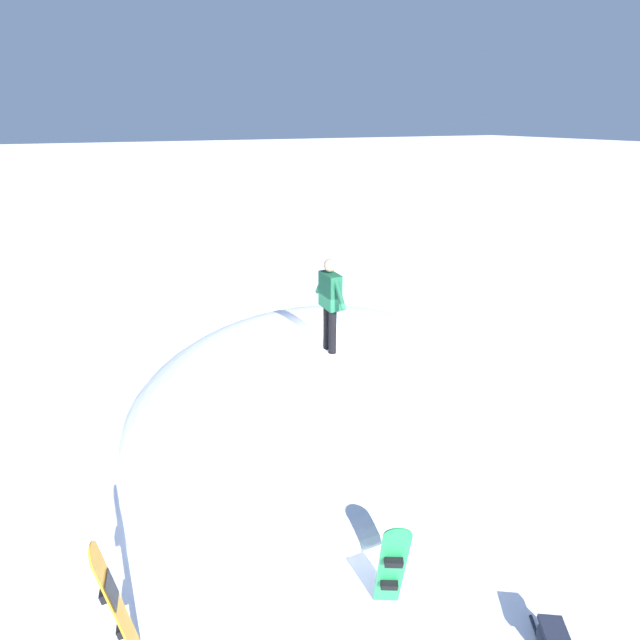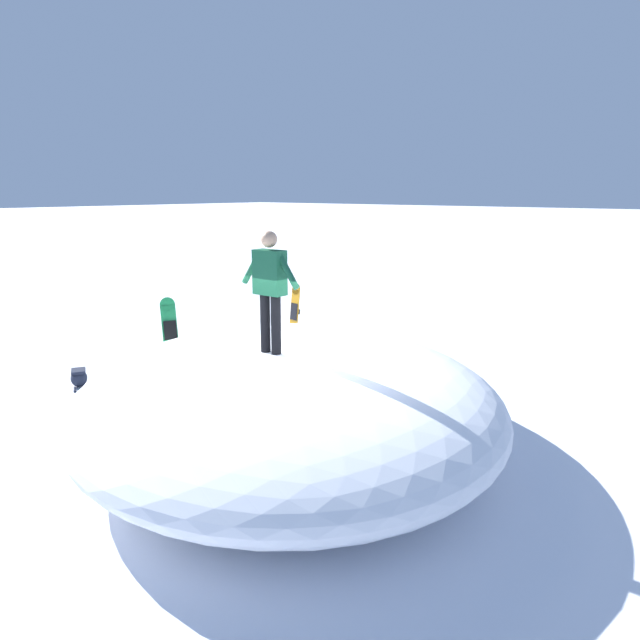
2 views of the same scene
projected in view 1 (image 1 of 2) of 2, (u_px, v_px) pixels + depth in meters
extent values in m
plane|color=white|center=(309.00, 404.00, 9.27)|extent=(240.00, 240.00, 0.00)
ellipsoid|color=white|center=(315.00, 387.00, 8.49)|extent=(9.59, 9.56, 1.45)
cylinder|color=black|center=(332.00, 331.00, 8.03)|extent=(0.14, 0.14, 0.83)
cylinder|color=black|center=(327.00, 327.00, 8.20)|extent=(0.14, 0.14, 0.83)
cube|color=#195638|center=(330.00, 291.00, 7.83)|extent=(0.46, 0.23, 0.62)
sphere|color=tan|center=(330.00, 265.00, 7.65)|extent=(0.23, 0.23, 0.23)
cylinder|color=#195638|center=(339.00, 294.00, 7.54)|extent=(0.39, 0.10, 0.51)
cylinder|color=#195638|center=(322.00, 282.00, 8.07)|extent=(0.39, 0.10, 0.51)
cube|color=orange|center=(118.00, 608.00, 4.61)|extent=(0.29, 0.23, 1.54)
cylinder|color=orange|center=(94.00, 556.00, 4.28)|extent=(0.27, 0.09, 0.26)
cube|color=black|center=(112.00, 590.00, 4.50)|extent=(0.23, 0.08, 0.37)
cube|color=black|center=(105.00, 591.00, 4.48)|extent=(0.20, 0.11, 0.12)
cube|color=black|center=(122.00, 627.00, 4.72)|extent=(0.20, 0.11, 0.12)
cube|color=#1E8C47|center=(391.00, 571.00, 5.03)|extent=(0.49, 0.44, 1.49)
cylinder|color=#1E8C47|center=(398.00, 536.00, 4.56)|extent=(0.21, 0.30, 0.29)
cube|color=black|center=(393.00, 554.00, 4.91)|extent=(0.20, 0.27, 0.36)
cube|color=black|center=(394.00, 562.00, 4.82)|extent=(0.17, 0.21, 0.12)
cube|color=black|center=(389.00, 585.00, 5.16)|extent=(0.17, 0.21, 0.12)
ellipsoid|color=#1E2333|center=(552.00, 640.00, 4.91)|extent=(0.50, 0.46, 0.33)
cube|color=#1E2333|center=(555.00, 632.00, 4.86)|extent=(0.42, 0.39, 0.06)
cylinder|color=#1E2333|center=(550.00, 629.00, 5.17)|extent=(0.26, 0.17, 0.04)
cylinder|color=#1E2333|center=(535.00, 628.00, 5.18)|extent=(0.26, 0.17, 0.04)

